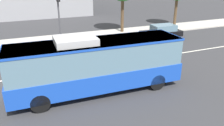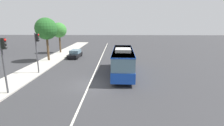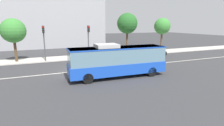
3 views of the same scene
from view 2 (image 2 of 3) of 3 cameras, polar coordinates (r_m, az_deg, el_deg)
The scene contains 9 objects.
ground_plane at distance 18.03m, azimuth -7.75°, elevation -7.26°, with size 160.00×160.00×0.00m, color #333335.
sidewalk_kerb at distance 21.13m, azimuth -31.54°, elevation -5.87°, with size 80.00×3.78×0.14m, color #B2ADA3.
lane_centre_line at distance 18.03m, azimuth -7.75°, elevation -7.24°, with size 76.00×0.16×0.01m, color silver.
transit_bus at distance 21.05m, azimuth 3.74°, elevation 0.97°, with size 10.08×2.85×3.46m.
sedan_black at distance 32.47m, azimuth -12.53°, elevation 3.11°, with size 4.57×2.00×1.46m.
traffic_light_near_corner at distance 22.82m, azimuth -24.28°, elevation 5.25°, with size 0.33×0.62×5.20m.
traffic_light_mid_block at distance 17.21m, azimuth -33.07°, elevation 1.99°, with size 0.32×0.62×5.20m.
street_tree_kerbside_left at distance 38.26m, azimuth -17.73°, elevation 10.65°, with size 3.20×3.20×6.58m.
street_tree_kerbside_centre at distance 30.42m, azimuth -21.68°, elevation 10.83°, with size 3.64×3.64×7.33m.
Camera 2 is at (-16.66, -2.82, 6.30)m, focal length 26.63 mm.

